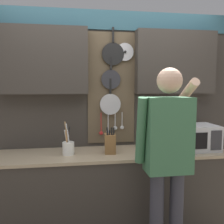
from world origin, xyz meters
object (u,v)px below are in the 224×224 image
Objects in this scene: microwave at (191,137)px; utensil_crock at (68,147)px; knife_block at (110,143)px; person at (167,150)px.

microwave is 1.31m from utensil_crock.
knife_block is at bearing 179.95° from microwave.
utensil_crock is 0.99m from person.
person is (-0.46, -0.50, 0.01)m from microwave.
microwave is at bearing -0.05° from knife_block.
microwave is 0.68m from person.
person is (0.85, -0.51, 0.06)m from utensil_crock.
person is (0.42, -0.50, 0.04)m from knife_block.
person reaches higher than microwave.
microwave is 1.60× the size of utensil_crock.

